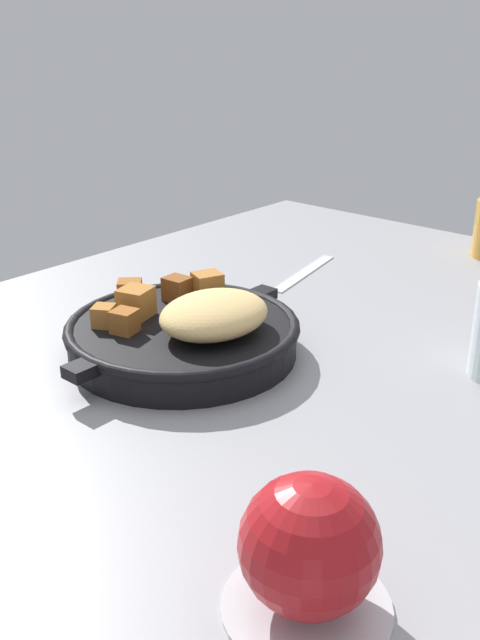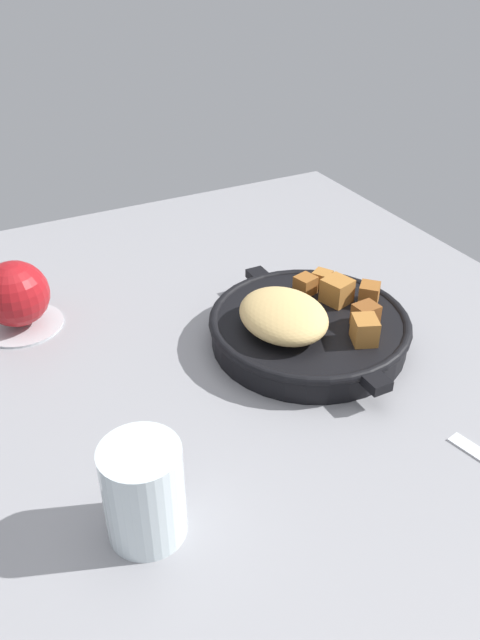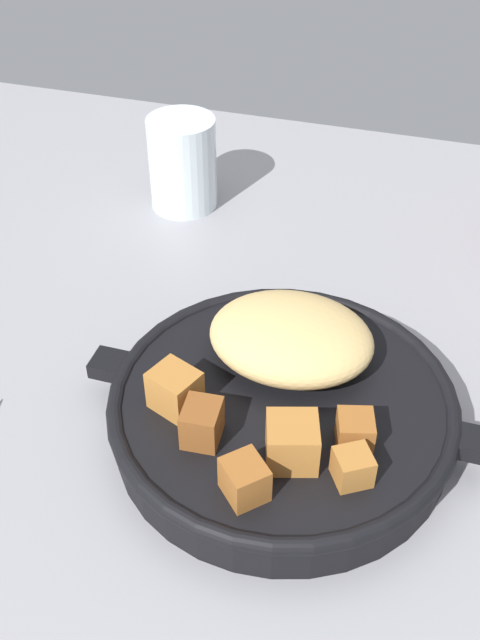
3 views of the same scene
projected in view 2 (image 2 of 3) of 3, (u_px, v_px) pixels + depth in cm
name	position (u px, v px, depth cm)	size (l,w,h in cm)	color
ground_plane	(279.00, 394.00, 70.37)	(112.80, 83.76, 2.40)	gray
cast_iron_skillet	(307.00, 325.00, 75.13)	(28.77, 24.44, 7.38)	black
saucer_plate	(22.00, 324.00, 79.71)	(10.29, 10.29, 0.60)	#B7BABF
red_apple	(16.00, 294.00, 77.26)	(8.33, 8.33, 8.33)	maroon
water_glass_tall	(144.00, 492.00, 50.98)	(6.80, 6.80, 9.31)	silver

